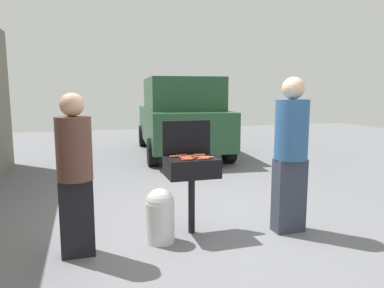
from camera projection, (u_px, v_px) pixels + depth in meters
The scene contains 20 objects.
ground_plane at pixel (192, 228), 4.47m from camera, with size 24.00×24.00×0.00m, color slate.
bbq_grill at pixel (192, 170), 4.21m from camera, with size 0.60×0.44×0.91m.
grill_lid_open at pixel (186, 138), 4.36m from camera, with size 0.60×0.05×0.42m, color black.
hot_dog_0 at pixel (187, 160), 4.01m from camera, with size 0.03×0.03×0.13m, color #AD4228.
hot_dog_1 at pixel (191, 156), 4.23m from camera, with size 0.03×0.03×0.13m, color #AD4228.
hot_dog_2 at pixel (203, 159), 4.06m from camera, with size 0.03×0.03×0.13m, color #C6593D.
hot_dog_3 at pixel (185, 157), 4.15m from camera, with size 0.03×0.03×0.13m, color #B74C33.
hot_dog_4 at pixel (204, 157), 4.15m from camera, with size 0.03×0.03×0.13m, color #B74C33.
hot_dog_5 at pixel (208, 158), 4.12m from camera, with size 0.03×0.03×0.13m, color #C6593D.
hot_dog_6 at pixel (199, 157), 4.17m from camera, with size 0.03×0.03×0.13m, color #AD4228.
hot_dog_7 at pixel (187, 158), 4.10m from camera, with size 0.03×0.03×0.13m, color #B74C33.
hot_dog_8 at pixel (181, 156), 4.26m from camera, with size 0.03×0.03×0.13m, color #B74C33.
hot_dog_9 at pixel (200, 155), 4.28m from camera, with size 0.03×0.03×0.13m, color #B74C33.
hot_dog_10 at pixel (175, 156), 4.20m from camera, with size 0.03×0.03×0.13m, color #B74C33.
hot_dog_11 at pixel (199, 155), 4.32m from camera, with size 0.03×0.03×0.13m, color #AD4228.
hot_dog_12 at pixel (189, 159), 4.05m from camera, with size 0.03×0.03×0.13m, color #AD4228.
propane_tank at pixel (160, 214), 4.01m from camera, with size 0.32×0.32×0.62m.
person_left at pixel (75, 170), 3.59m from camera, with size 0.35×0.35×1.67m.
person_right at pixel (291, 149), 4.23m from camera, with size 0.39×0.39×1.85m.
parked_minivan at pixel (180, 116), 9.63m from camera, with size 2.34×4.55×2.02m.
Camera 1 is at (-1.24, -4.09, 1.68)m, focal length 33.60 mm.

